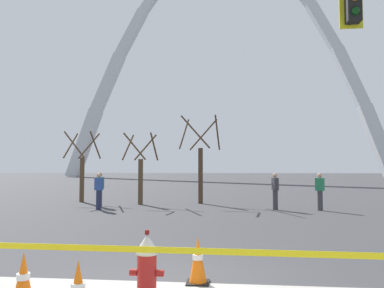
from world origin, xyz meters
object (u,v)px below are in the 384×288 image
Objects in this scene: monument_arch at (225,68)px; pedestrian_near_trees at (320,191)px; pedestrian_walking_left at (275,191)px; pedestrian_standing_center at (100,189)px; traffic_cone_curb_edge at (198,261)px; fire_hydrant at (147,269)px; pedestrian_walking_right at (99,191)px; traffic_cone_by_hydrant at (23,281)px.

pedestrian_near_trees is (4.86, -54.24, -19.56)m from monument_arch.
pedestrian_near_trees is (1.87, -0.10, 0.00)m from pedestrian_walking_left.
pedestrian_standing_center and pedestrian_near_trees have the same top height.
fire_hydrant is at bearing -120.86° from traffic_cone_curb_edge.
monument_arch is 38.29× the size of pedestrian_walking_left.
pedestrian_near_trees is at bearing 4.03° from pedestrian_walking_right.
fire_hydrant is 1.36× the size of traffic_cone_curb_edge.
monument_arch reaches higher than traffic_cone_by_hydrant.
pedestrian_near_trees is (4.87, 11.78, 0.35)m from fire_hydrant.
monument_arch is 57.86m from pedestrian_near_trees.
pedestrian_standing_center is (-5.03, -53.68, -19.56)m from monument_arch.
pedestrian_near_trees reaches higher than traffic_cone_by_hydrant.
pedestrian_walking_left is 1.87m from pedestrian_near_trees.
pedestrian_walking_left is (3.01, 11.88, 0.35)m from fire_hydrant.
traffic_cone_by_hydrant is at bearing -74.78° from pedestrian_standing_center.
traffic_cone_by_hydrant is at bearing -148.75° from traffic_cone_curb_edge.
traffic_cone_curb_edge is 0.01× the size of monument_arch.
pedestrian_walking_right is at bearing -174.27° from pedestrian_walking_left.
traffic_cone_by_hydrant is at bearing -110.57° from pedestrian_walking_left.
monument_arch reaches higher than fire_hydrant.
monument_arch is at bearing 84.65° from pedestrian_standing_center.
fire_hydrant is at bearing -90.02° from monument_arch.
monument_arch is at bearing 85.17° from pedestrian_walking_right.
pedestrian_walking_left and pedestrian_walking_right have the same top height.
fire_hydrant is 12.04m from pedestrian_walking_right.
pedestrian_walking_left is (2.99, -54.14, -19.56)m from monument_arch.
traffic_cone_curb_edge is 12.66m from pedestrian_standing_center.
monument_arch is 38.29× the size of pedestrian_standing_center.
pedestrian_walking_right is (-4.64, -54.91, -19.56)m from monument_arch.
fire_hydrant is at bearing -67.40° from pedestrian_walking_right.
pedestrian_standing_center is at bearing -95.35° from monument_arch.
traffic_cone_curb_edge is at bearing -111.64° from pedestrian_near_trees.
pedestrian_walking_left is at bearing -3.32° from pedestrian_standing_center.
pedestrian_walking_right is at bearing -175.97° from pedestrian_near_trees.
pedestrian_near_trees is (9.50, 0.67, 0.00)m from pedestrian_walking_right.
monument_arch reaches higher than pedestrian_near_trees.
pedestrian_walking_right is 1.00× the size of pedestrian_near_trees.
monument_arch reaches higher than pedestrian_walking_right.
fire_hydrant reaches higher than traffic_cone_by_hydrant.
traffic_cone_curb_edge is 11.39m from pedestrian_walking_right.
traffic_cone_curb_edge is at bearing 31.25° from traffic_cone_by_hydrant.
pedestrian_standing_center is (-8.02, 0.47, 0.00)m from pedestrian_walking_left.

